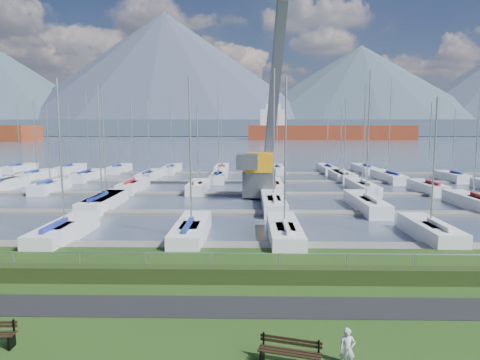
{
  "coord_description": "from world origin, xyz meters",
  "views": [
    {
      "loc": [
        0.62,
        -18.49,
        6.81
      ],
      "look_at": [
        0.0,
        12.0,
        3.0
      ],
      "focal_mm": 32.0,
      "sensor_mm": 36.0,
      "label": 1
    }
  ],
  "objects": [
    {
      "name": "mountains",
      "position": [
        7.35,
        404.62,
        46.68
      ],
      "size": [
        1190.0,
        360.0,
        115.0
      ],
      "color": "#3C4758",
      "rests_on": "water"
    },
    {
      "name": "foothill",
      "position": [
        0.0,
        330.0,
        6.0
      ],
      "size": [
        900.0,
        80.0,
        12.0
      ],
      "primitive_type": "cube",
      "color": "#465666",
      "rests_on": "water"
    },
    {
      "name": "bench_right",
      "position": [
        1.8,
        -6.99,
        0.42
      ],
      "size": [
        1.85,
        0.89,
        0.85
      ],
      "rotation": [
        0.0,
        0.0,
        -0.27
      ],
      "color": "black",
      "rests_on": "grass"
    },
    {
      "name": "sailboat_fleet",
      "position": [
        -1.37,
        29.37,
        5.32
      ],
      "size": [
        76.05,
        49.42,
        13.39
      ],
      "color": "white",
      "rests_on": "water"
    },
    {
      "name": "water",
      "position": [
        0.0,
        260.0,
        -0.4
      ],
      "size": [
        800.0,
        540.0,
        0.2
      ],
      "primitive_type": "cube",
      "color": "#435063"
    },
    {
      "name": "hedge",
      "position": [
        0.0,
        -0.4,
        0.35
      ],
      "size": [
        80.0,
        0.7,
        0.7
      ],
      "primitive_type": "cube",
      "color": "#233312",
      "rests_on": "grass"
    },
    {
      "name": "person",
      "position": [
        3.47,
        -6.87,
        0.62
      ],
      "size": [
        0.46,
        0.32,
        1.23
      ],
      "primitive_type": "imported",
      "rotation": [
        0.0,
        0.0,
        -0.05
      ],
      "color": "silver",
      "rests_on": "grass"
    },
    {
      "name": "path",
      "position": [
        0.0,
        -3.0,
        0.01
      ],
      "size": [
        160.0,
        2.0,
        0.04
      ],
      "primitive_type": "cube",
      "color": "black",
      "rests_on": "grass"
    },
    {
      "name": "cargo_ship_mid",
      "position": [
        40.64,
        217.39,
        3.64
      ],
      "size": [
        89.25,
        18.48,
        21.5
      ],
      "rotation": [
        0.0,
        0.0,
        -0.01
      ],
      "color": "maroon",
      "rests_on": "water"
    },
    {
      "name": "fence",
      "position": [
        0.0,
        0.0,
        1.2
      ],
      "size": [
        80.0,
        0.04,
        0.04
      ],
      "primitive_type": "cylinder",
      "rotation": [
        0.0,
        1.57,
        0.0
      ],
      "color": "#9CA1A5",
      "rests_on": "grass"
    },
    {
      "name": "crane",
      "position": [
        2.17,
        25.35,
        5.33
      ],
      "size": [
        5.15,
        13.3,
        22.35
      ],
      "rotation": [
        0.0,
        0.0,
        -0.07
      ],
      "color": "#53555A",
      "rests_on": "water"
    },
    {
      "name": "docks",
      "position": [
        0.0,
        26.0,
        -0.22
      ],
      "size": [
        90.0,
        41.6,
        0.25
      ],
      "color": "gray",
      "rests_on": "water"
    }
  ]
}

